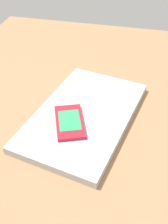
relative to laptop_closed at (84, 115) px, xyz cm
name	(u,v)px	position (x,y,z in cm)	size (l,w,h in cm)	color
desk_surface	(59,128)	(-3.23, 5.43, -2.41)	(120.00, 80.00, 3.00)	#9E7751
laptop_closed	(84,115)	(0.00, 0.00, 0.00)	(35.44, 21.48, 1.81)	#B7BABC
cell_phone_on_laptop	(70,122)	(-4.46, 2.37, 1.35)	(12.98, 9.98, 0.95)	red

